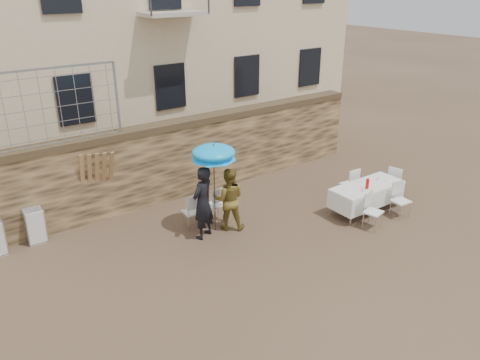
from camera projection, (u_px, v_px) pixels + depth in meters
ground at (284, 278)px, 9.96m from camera, size 80.00×80.00×0.00m
stone_wall at (171, 161)px, 13.26m from camera, size 13.00×0.50×2.20m
chain_link_fence at (51, 108)px, 10.87m from camera, size 3.20×0.06×1.80m
man_suit at (203, 203)px, 11.19m from camera, size 0.79×0.67×1.84m
woman_dress at (229, 199)px, 11.64m from camera, size 1.00×0.96×1.63m
umbrella at (214, 155)px, 11.04m from camera, size 1.09×1.09×2.15m
couple_chair_left at (192, 211)px, 11.78m from camera, size 0.53×0.53×0.96m
couple_chair_right at (215, 204)px, 12.15m from camera, size 0.48×0.48×0.96m
banquet_table at (367, 186)px, 12.54m from camera, size 2.10×0.85×0.78m
soda_bottle at (367, 184)px, 12.25m from camera, size 0.09×0.09×0.26m
table_chair_front_left at (374, 211)px, 11.76m from camera, size 0.58×0.58×0.96m
table_chair_front_right at (401, 200)px, 12.35m from camera, size 0.52×0.52×0.96m
table_chair_back at (349, 183)px, 13.35m from camera, size 0.51×0.51×0.96m
table_chair_side at (396, 182)px, 13.46m from camera, size 0.59×0.59×0.96m
chair_stack_right at (34, 223)px, 11.24m from camera, size 0.46×0.47×0.92m
wood_planks at (95, 186)px, 11.93m from camera, size 0.70×0.20×2.00m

